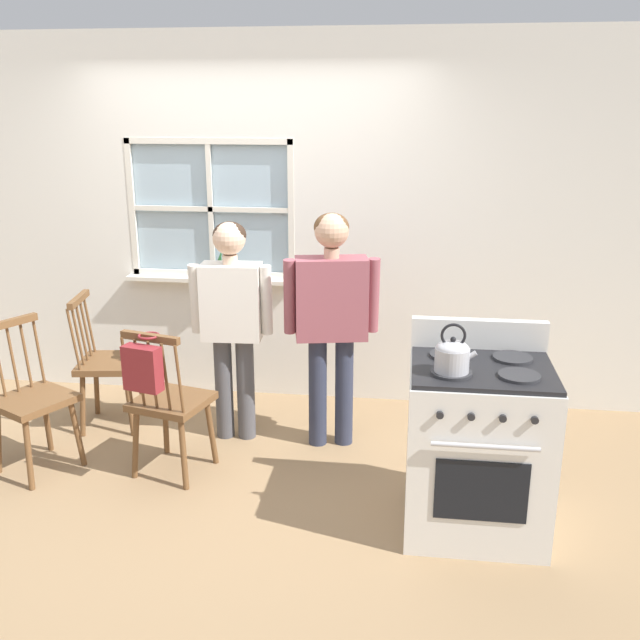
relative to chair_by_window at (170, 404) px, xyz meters
The scene contains 11 objects.
ground_plane 0.53m from the chair_by_window, 14.54° to the right, with size 16.00×16.00×0.00m, color #937551.
wall_back 1.62m from the chair_by_window, 78.25° to the left, with size 6.40×0.16×2.70m.
chair_by_window is the anchor object (origin of this frame).
chair_near_wall 0.86m from the chair_by_window, behind, with size 0.55×0.56×0.95m.
chair_center_cluster 0.90m from the chair_by_window, 137.78° to the left, with size 0.46×0.48×0.95m.
person_elderly_left 0.75m from the chair_by_window, 63.32° to the left, with size 0.54×0.24×1.48m.
person_teen_center 1.17m from the chair_by_window, 29.29° to the left, with size 0.62×0.29×1.55m.
stove 1.83m from the chair_by_window, 11.16° to the right, with size 0.73×0.68×1.08m.
kettle 1.80m from the chair_by_window, 16.55° to the right, with size 0.21×0.17×0.25m.
potted_plant 1.36m from the chair_by_window, 88.80° to the left, with size 0.15×0.15×0.24m.
handbag 0.40m from the chair_by_window, 104.75° to the right, with size 0.24×0.22×0.31m.
Camera 1 is at (1.16, -3.75, 2.21)m, focal length 40.00 mm.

